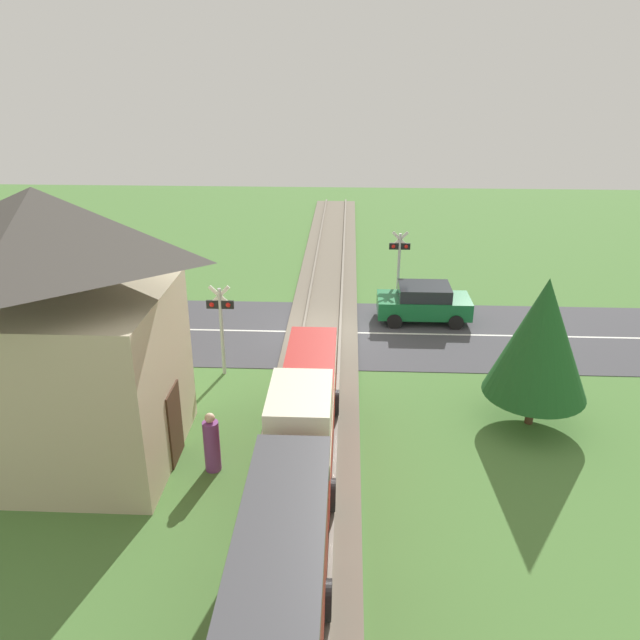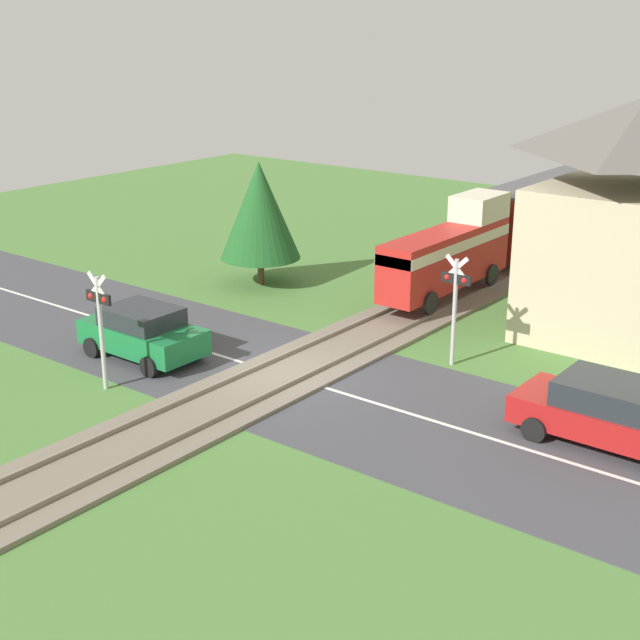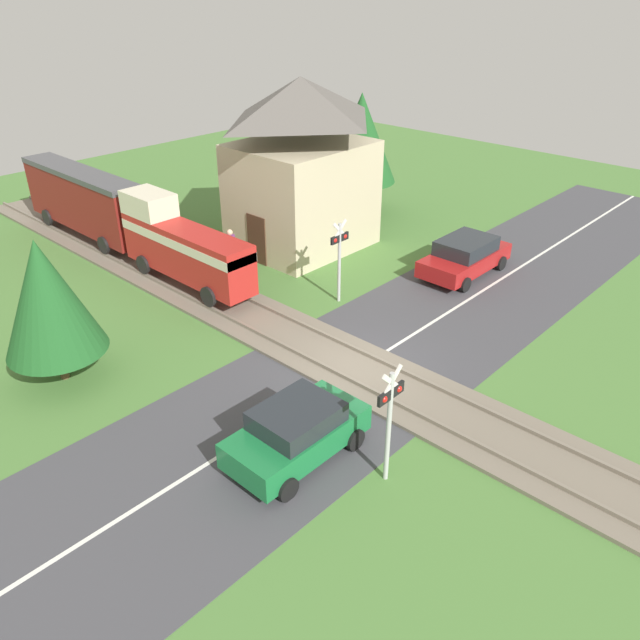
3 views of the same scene
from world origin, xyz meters
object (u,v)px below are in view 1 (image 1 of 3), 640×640
crossing_signal_east_approach (221,318)px  car_near_crossing (424,302)px  crossing_signal_west_approach (399,257)px  station_building (57,335)px  train (292,520)px  pedestrian_by_station (212,444)px  car_far_side (92,324)px

crossing_signal_east_approach → car_near_crossing: bearing=-145.4°
crossing_signal_west_approach → crossing_signal_east_approach: (6.36, 7.15, 0.00)m
crossing_signal_west_approach → crossing_signal_east_approach: 9.57m
station_building → train: bearing=144.3°
station_building → crossing_signal_east_approach: bearing=-122.0°
pedestrian_by_station → station_building: bearing=-6.8°
train → crossing_signal_west_approach: size_ratio=4.72×
car_near_crossing → station_building: (10.33, 9.93, 2.76)m
train → crossing_signal_west_approach: bearing=-100.9°
car_near_crossing → crossing_signal_west_approach: size_ratio=1.17×
train → pedestrian_by_station: train is taller
train → crossing_signal_west_approach: 16.86m
crossing_signal_east_approach → pedestrian_by_station: bearing=97.7°
car_far_side → crossing_signal_west_approach: bearing=-156.8°
car_near_crossing → crossing_signal_east_approach: size_ratio=1.17×
train → pedestrian_by_station: (2.45, -4.04, -1.10)m
train → crossing_signal_east_approach: bearing=-71.3°
crossing_signal_west_approach → pedestrian_by_station: (5.63, 12.52, -1.27)m
crossing_signal_east_approach → station_building: 5.99m
train → crossing_signal_east_approach: train is taller
train → crossing_signal_west_approach: (-3.18, -16.56, 0.18)m
crossing_signal_west_approach → crossing_signal_east_approach: size_ratio=1.00×
train → pedestrian_by_station: 4.85m
crossing_signal_west_approach → train: bearing=79.1°
crossing_signal_east_approach → pedestrian_by_station: crossing_signal_east_approach is taller
car_far_side → pedestrian_by_station: pedestrian_by_station is taller
crossing_signal_west_approach → station_building: (9.43, 12.07, 1.52)m
train → car_near_crossing: bearing=-105.8°
car_far_side → station_building: 7.90m
car_near_crossing → car_far_side: (12.59, 2.88, 0.00)m
car_far_side → crossing_signal_east_approach: crossing_signal_east_approach is taller
car_near_crossing → car_far_side: car_far_side is taller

